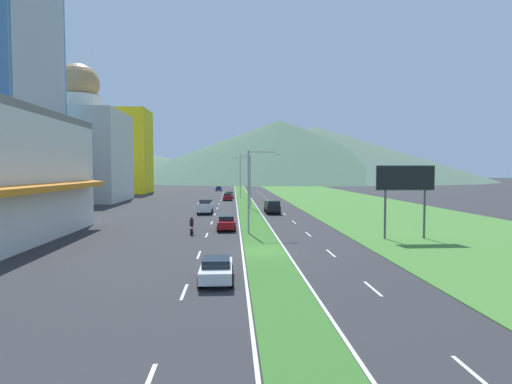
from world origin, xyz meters
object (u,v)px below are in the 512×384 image
at_px(motorcycle_rider, 192,227).
at_px(street_lamp_far, 242,173).
at_px(billboard_roadside, 406,182).
at_px(pickup_truck_1, 272,207).
at_px(car_3, 219,189).
at_px(pickup_truck_0, 205,207).
at_px(street_lamp_mid, 248,179).
at_px(car_1, 229,195).
at_px(car_0, 226,222).
at_px(car_2, 228,197).
at_px(street_lamp_near, 253,185).
at_px(car_4, 216,269).

bearing_deg(motorcycle_rider, street_lamp_far, -6.52).
relative_size(billboard_roadside, pickup_truck_1, 1.28).
distance_m(street_lamp_far, car_3, 33.44).
distance_m(car_3, pickup_truck_0, 66.40).
height_order(street_lamp_mid, street_lamp_far, street_lamp_far).
distance_m(street_lamp_mid, pickup_truck_1, 9.25).
distance_m(car_1, pickup_truck_1, 34.75).
xyz_separation_m(billboard_roadside, car_1, (-16.80, 57.63, -4.57)).
height_order(car_0, car_3, car_0).
bearing_deg(car_1, car_3, 6.19).
relative_size(car_0, car_2, 1.05).
bearing_deg(street_lamp_mid, billboard_roadside, -66.59).
bearing_deg(pickup_truck_1, street_lamp_far, -173.70).
bearing_deg(street_lamp_mid, car_2, 100.69).
bearing_deg(street_lamp_far, car_1, -166.25).
bearing_deg(car_0, street_lamp_mid, -7.73).
bearing_deg(street_lamp_far, car_2, -111.40).
bearing_deg(street_lamp_mid, car_1, 97.16).
relative_size(street_lamp_mid, car_0, 1.89).
xyz_separation_m(billboard_roadside, car_2, (-17.10, 50.33, -4.55)).
bearing_deg(pickup_truck_0, street_lamp_near, -163.28).
xyz_separation_m(pickup_truck_1, motorcycle_rider, (-10.05, -19.50, -0.24)).
distance_m(street_lamp_mid, car_1, 27.05).
height_order(billboard_roadside, car_4, billboard_roadside).
distance_m(billboard_roadside, car_3, 93.13).
relative_size(street_lamp_far, car_1, 2.47).
bearing_deg(car_3, motorcycle_rider, -179.86).
distance_m(car_2, car_3, 40.55).
distance_m(car_0, car_1, 50.57).
bearing_deg(pickup_truck_1, pickup_truck_0, -94.74).
xyz_separation_m(billboard_roadside, car_0, (-16.74, 7.06, -4.55)).
distance_m(street_lamp_near, car_0, 5.81).
relative_size(car_2, pickup_truck_0, 0.81).
xyz_separation_m(car_2, car_4, (0.08, -63.92, -0.06)).
bearing_deg(street_lamp_mid, pickup_truck_1, -66.21).
bearing_deg(car_0, pickup_truck_0, 11.17).
bearing_deg(car_4, motorcycle_rider, 10.17).
relative_size(street_lamp_near, car_3, 2.11).
bearing_deg(car_0, motorcycle_rider, 131.40).
bearing_deg(car_2, street_lamp_near, -176.23).
bearing_deg(street_lamp_far, billboard_roadside, -76.53).
height_order(car_3, car_4, car_3).
bearing_deg(street_lamp_near, car_2, 93.77).
height_order(street_lamp_near, pickup_truck_1, street_lamp_near).
relative_size(car_0, car_4, 1.08).
xyz_separation_m(pickup_truck_0, pickup_truck_1, (10.03, -0.83, 0.00)).
height_order(street_lamp_near, street_lamp_far, street_lamp_far).
height_order(car_1, car_3, car_1).
bearing_deg(billboard_roadside, car_0, 157.14).
bearing_deg(car_4, street_lamp_far, -2.43).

